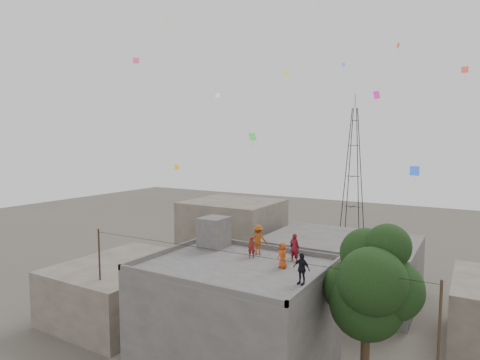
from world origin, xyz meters
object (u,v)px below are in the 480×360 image
(tree, at_px, (371,285))
(person_red_adult, at_px, (295,247))
(transmission_tower, at_px, (353,170))
(stair_head_box, at_px, (214,232))
(person_dark_adult, at_px, (301,269))

(tree, xyz_separation_m, person_red_adult, (-4.78, 1.83, 0.81))
(tree, bearing_deg, transmission_tower, 106.09)
(stair_head_box, distance_m, transmission_tower, 37.46)
(stair_head_box, relative_size, person_dark_adult, 1.29)
(tree, bearing_deg, person_dark_adult, -151.54)
(stair_head_box, height_order, tree, tree)
(stair_head_box, height_order, transmission_tower, transmission_tower)
(stair_head_box, xyz_separation_m, transmission_tower, (-0.80, 37.40, 1.97))
(tree, height_order, person_red_adult, tree)
(transmission_tower, height_order, person_red_adult, transmission_tower)
(tree, relative_size, transmission_tower, 0.45)
(stair_head_box, xyz_separation_m, person_red_adult, (5.79, -0.18, -0.18))
(person_red_adult, bearing_deg, stair_head_box, 0.31)
(tree, height_order, transmission_tower, transmission_tower)
(transmission_tower, height_order, person_dark_adult, transmission_tower)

